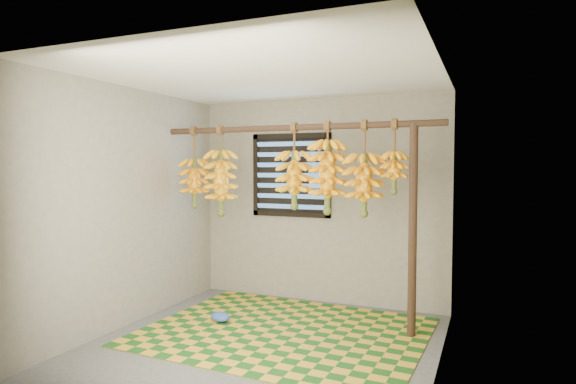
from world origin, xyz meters
The scene contains 16 objects.
floor centered at (0.00, 0.00, -0.01)m, with size 3.00×3.00×0.01m, color #4D4D4D.
ceiling centered at (0.00, 0.00, 2.40)m, with size 3.00×3.00×0.01m, color silver.
wall_back centered at (0.00, 1.50, 1.20)m, with size 3.00×0.01×2.40m, color slate.
wall_left centered at (-1.50, 0.00, 1.20)m, with size 0.01×3.00×2.40m, color slate.
wall_right centered at (1.50, 0.00, 1.20)m, with size 0.01×3.00×2.40m, color slate.
window centered at (-0.35, 1.48, 1.50)m, with size 1.00×0.04×1.00m.
hanging_pole centered at (0.00, 0.70, 2.00)m, with size 0.06×0.06×3.00m, color #3F291D.
support_post centered at (1.20, 0.70, 1.00)m, with size 0.08×0.08×2.00m, color #3F291D.
woven_mat centered at (0.04, 0.35, 0.01)m, with size 2.62×2.09×0.01m, color #1A5017.
plastic_bag centered at (-0.68, 0.36, 0.06)m, with size 0.23×0.17×0.09m, color blue.
banana_bunch_a centered at (-1.20, 0.70, 1.42)m, with size 0.33×0.33×0.90m.
banana_bunch_b centered at (-0.86, 0.70, 1.43)m, with size 0.34×0.34×0.98m.
banana_bunch_c centered at (0.01, 0.70, 1.47)m, with size 0.36×0.36×0.87m.
banana_bunch_d centered at (0.36, 0.70, 1.50)m, with size 0.36×0.36×0.91m.
banana_bunch_e centered at (0.74, 0.70, 1.43)m, with size 0.37×0.37×0.92m.
banana_bunch_f centered at (1.02, 0.70, 1.55)m, with size 0.26×0.26×0.70m.
Camera 1 is at (1.85, -3.86, 1.60)m, focal length 30.00 mm.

